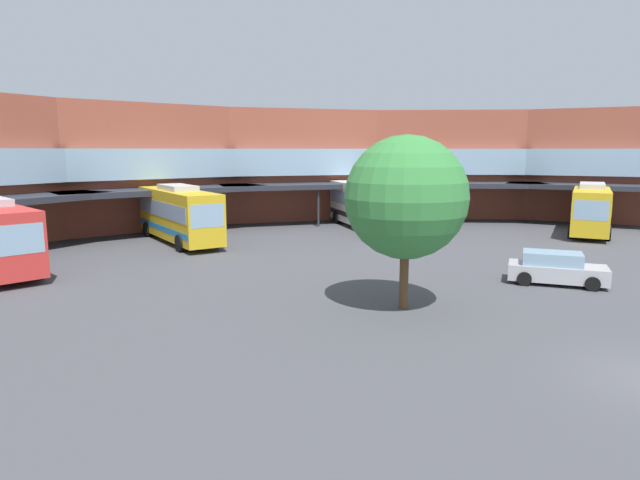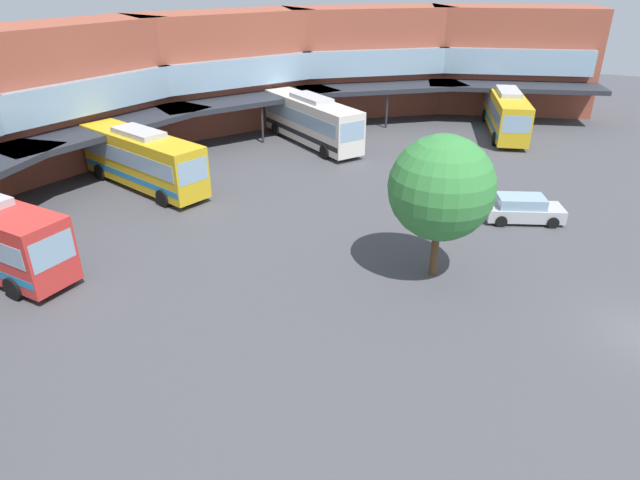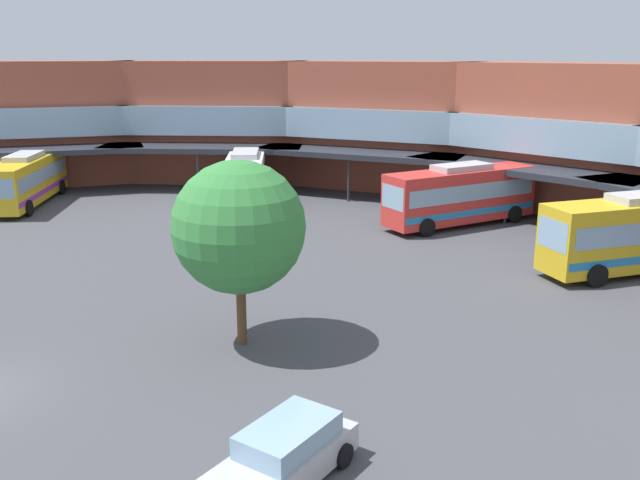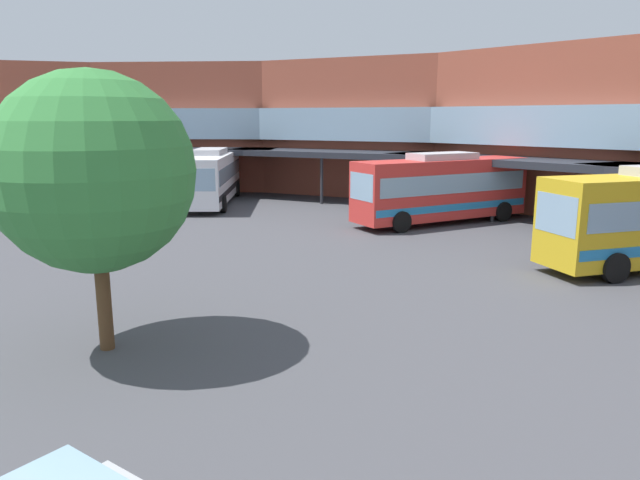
{
  "view_description": "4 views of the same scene",
  "coord_description": "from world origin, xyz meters",
  "px_view_note": "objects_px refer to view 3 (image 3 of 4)",
  "views": [
    {
      "loc": [
        -16.96,
        -2.4,
        6.32
      ],
      "look_at": [
        -1.14,
        11.54,
        2.84
      ],
      "focal_mm": 30.71,
      "sensor_mm": 36.0,
      "label": 1
    },
    {
      "loc": [
        -22.12,
        4.52,
        13.58
      ],
      "look_at": [
        0.17,
        14.71,
        1.21
      ],
      "focal_mm": 30.91,
      "sensor_mm": 36.0,
      "label": 2
    },
    {
      "loc": [
        22.73,
        -1.87,
        10.57
      ],
      "look_at": [
        -1.51,
        14.63,
        2.54
      ],
      "focal_mm": 38.63,
      "sensor_mm": 36.0,
      "label": 3
    },
    {
      "loc": [
        16.04,
        6.08,
        5.8
      ],
      "look_at": [
        1.77,
        15.35,
        2.21
      ],
      "focal_mm": 32.9,
      "sensor_mm": 36.0,
      "label": 4
    }
  ],
  "objects_px": {
    "bus_2": "(246,176)",
    "plaza_tree": "(239,227)",
    "bus_4": "(460,195)",
    "parked_car": "(284,455)",
    "bus_3": "(26,179)"
  },
  "relations": [
    {
      "from": "bus_2",
      "to": "plaza_tree",
      "type": "distance_m",
      "value": 25.59
    },
    {
      "from": "bus_4",
      "to": "parked_car",
      "type": "xyz_separation_m",
      "value": [
        16.8,
        -23.14,
        -1.22
      ]
    },
    {
      "from": "parked_car",
      "to": "bus_4",
      "type": "bearing_deg",
      "value": -165.14
    },
    {
      "from": "bus_2",
      "to": "bus_4",
      "type": "distance_m",
      "value": 15.83
    },
    {
      "from": "bus_4",
      "to": "parked_car",
      "type": "relative_size",
      "value": 2.22
    },
    {
      "from": "bus_2",
      "to": "parked_car",
      "type": "height_order",
      "value": "bus_2"
    },
    {
      "from": "parked_car",
      "to": "plaza_tree",
      "type": "distance_m",
      "value": 9.63
    },
    {
      "from": "bus_2",
      "to": "bus_3",
      "type": "xyz_separation_m",
      "value": [
        -7.89,
        -13.39,
        -0.03
      ]
    },
    {
      "from": "bus_2",
      "to": "bus_4",
      "type": "xyz_separation_m",
      "value": [
        13.81,
        7.73,
        0.08
      ]
    },
    {
      "from": "bus_2",
      "to": "plaza_tree",
      "type": "relative_size",
      "value": 1.58
    },
    {
      "from": "bus_3",
      "to": "bus_4",
      "type": "relative_size",
      "value": 1.01
    },
    {
      "from": "bus_3",
      "to": "parked_car",
      "type": "xyz_separation_m",
      "value": [
        38.5,
        -2.02,
        -1.11
      ]
    },
    {
      "from": "parked_car",
      "to": "plaza_tree",
      "type": "xyz_separation_m",
      "value": [
        -8.28,
        3.19,
        3.75
      ]
    },
    {
      "from": "bus_4",
      "to": "plaza_tree",
      "type": "bearing_deg",
      "value": 27.83
    },
    {
      "from": "parked_car",
      "to": "plaza_tree",
      "type": "relative_size",
      "value": 0.69
    }
  ]
}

